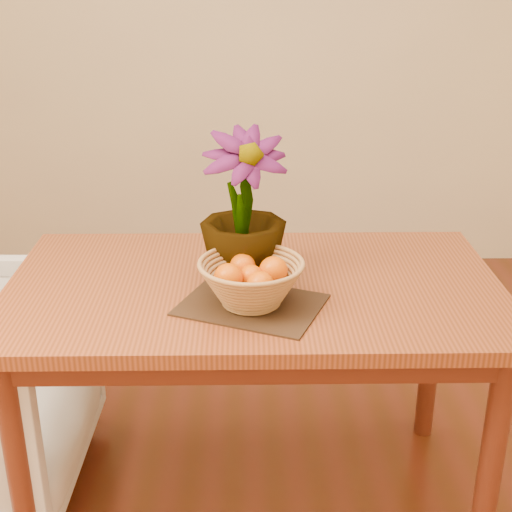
{
  "coord_description": "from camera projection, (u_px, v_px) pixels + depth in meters",
  "views": [
    {
      "loc": [
        -0.02,
        -1.53,
        1.59
      ],
      "look_at": [
        0.0,
        0.23,
        0.86
      ],
      "focal_mm": 50.0,
      "sensor_mm": 36.0,
      "label": 1
    }
  ],
  "objects": [
    {
      "name": "placemat",
      "position": [
        251.0,
        305.0,
        1.88
      ],
      "size": [
        0.43,
        0.38,
        0.01
      ],
      "primitive_type": "cube",
      "rotation": [
        0.0,
        0.0,
        -0.4
      ],
      "color": "#311E12",
      "rests_on": "table"
    },
    {
      "name": "orange_pile",
      "position": [
        251.0,
        275.0,
        1.85
      ],
      "size": [
        0.19,
        0.19,
        0.08
      ],
      "rotation": [
        0.0,
        0.0,
        -0.25
      ],
      "color": "#E25F03",
      "rests_on": "wicker_basket"
    },
    {
      "name": "potted_plant",
      "position": [
        243.0,
        208.0,
        1.96
      ],
      "size": [
        0.28,
        0.28,
        0.43
      ],
      "primitive_type": "imported",
      "rotation": [
        0.0,
        0.0,
        0.17
      ],
      "color": "#1B4C15",
      "rests_on": "table"
    },
    {
      "name": "wicker_basket",
      "position": [
        251.0,
        285.0,
        1.86
      ],
      "size": [
        0.28,
        0.28,
        0.11
      ],
      "color": "#B18949",
      "rests_on": "placemat"
    },
    {
      "name": "wall_back",
      "position": [
        249.0,
        13.0,
        3.59
      ],
      "size": [
        4.0,
        0.02,
        2.7
      ],
      "primitive_type": "cube",
      "color": "beige",
      "rests_on": "floor"
    },
    {
      "name": "table",
      "position": [
        254.0,
        310.0,
        2.05
      ],
      "size": [
        1.4,
        0.8,
        0.75
      ],
      "color": "brown",
      "rests_on": "floor"
    }
  ]
}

